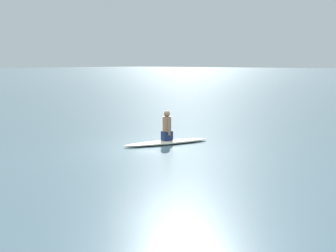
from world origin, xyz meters
The scene contains 3 objects.
ground_plane centered at (0.00, 0.00, 0.00)m, with size 400.00×400.00×0.00m, color slate.
surfboard centered at (-0.22, 0.85, 0.07)m, with size 3.22×0.60×0.14m, color silver.
person_paddler centered at (-0.22, 0.85, 0.60)m, with size 0.45×0.41×1.03m.
Camera 1 is at (10.60, -11.44, 2.82)m, focal length 51.42 mm.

